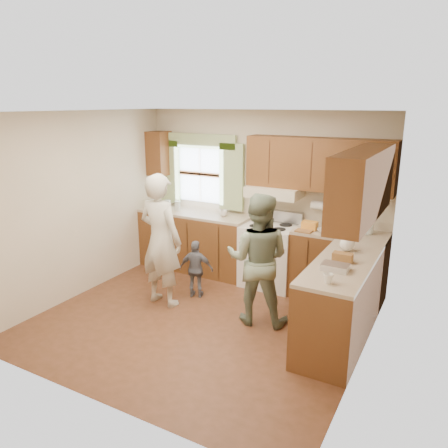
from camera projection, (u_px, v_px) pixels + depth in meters
The scene contains 6 objects.
room at pixel (200, 223), 5.06m from camera, with size 3.80×3.80×3.80m.
kitchen_fixtures at pixel (282, 240), 5.80m from camera, with size 3.80×2.25×2.15m.
stove at pixel (270, 254), 6.35m from camera, with size 0.76×0.67×1.07m.
woman_left at pixel (161, 240), 5.64m from camera, with size 0.64×0.42×1.75m, color beige.
woman_right at pixel (258, 259), 5.18m from camera, with size 0.78×0.61×1.60m, color #27472F.
child at pixel (196, 269), 5.95m from camera, with size 0.47×0.20×0.80m, color slate.
Camera 1 is at (2.59, -4.15, 2.60)m, focal length 35.00 mm.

